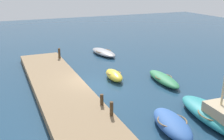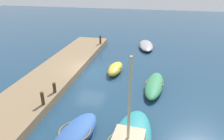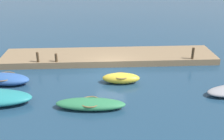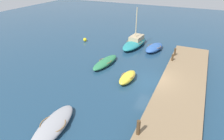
% 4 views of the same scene
% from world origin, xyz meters
% --- Properties ---
extents(ground_plane, '(84.00, 84.00, 0.00)m').
position_xyz_m(ground_plane, '(0.00, 0.00, 0.00)').
color(ground_plane, navy).
extents(dock_platform, '(19.02, 3.77, 0.56)m').
position_xyz_m(dock_platform, '(0.00, -2.62, 0.28)').
color(dock_platform, '#846B4C').
rests_on(dock_platform, ground_plane).
extents(dinghy_yellow, '(2.85, 1.27, 0.76)m').
position_xyz_m(dinghy_yellow, '(-0.67, 2.15, 0.39)').
color(dinghy_yellow, gold).
rests_on(dinghy_yellow, ground_plane).
extents(rowboat_grey, '(4.55, 2.13, 0.56)m').
position_xyz_m(rowboat_grey, '(-8.50, 4.31, 0.29)').
color(rowboat_grey, '#939399').
rests_on(rowboat_grey, ground_plane).
extents(rowboat_green, '(4.47, 1.66, 0.61)m').
position_xyz_m(rowboat_green, '(1.53, 5.59, 0.31)').
color(rowboat_green, '#2D7A4C').
rests_on(rowboat_green, ground_plane).
extents(rowboat_blue, '(3.95, 2.21, 0.76)m').
position_xyz_m(rowboat_blue, '(7.93, 1.82, 0.39)').
color(rowboat_blue, '#2D569E').
rests_on(rowboat_blue, ground_plane).
extents(mooring_post_west, '(0.23, 0.23, 1.01)m').
position_xyz_m(mooring_post_west, '(-7.10, -0.98, 1.06)').
color(mooring_post_west, '#47331E').
rests_on(mooring_post_west, dock_platform).
extents(mooring_post_mid_west, '(0.22, 0.22, 0.71)m').
position_xyz_m(mooring_post_mid_west, '(4.51, -0.98, 0.91)').
color(mooring_post_mid_west, '#47331E').
rests_on(mooring_post_mid_west, dock_platform).
extents(mooring_post_mid_east, '(0.21, 0.21, 0.86)m').
position_xyz_m(mooring_post_mid_east, '(6.02, -0.98, 0.99)').
color(mooring_post_mid_east, '#47331E').
rests_on(mooring_post_mid_east, dock_platform).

